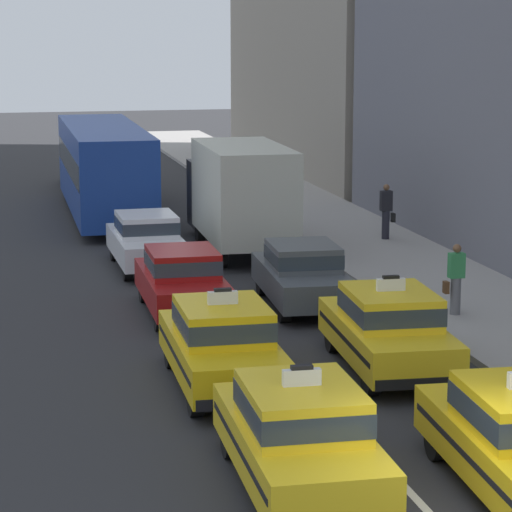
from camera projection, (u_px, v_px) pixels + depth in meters
lane_stripe_left_right at (192, 259)px, 34.70m from camera, size 0.14×80.00×0.01m
sidewalk_curb at (436, 283)px, 31.17m from camera, size 4.00×90.00×0.15m
taxi_left_nearest at (300, 435)px, 17.32m from camera, size 1.95×4.61×1.96m
taxi_left_second at (222, 343)px, 22.26m from camera, size 1.91×4.60×1.96m
sedan_left_third at (182, 279)px, 27.95m from camera, size 1.84×4.33×1.58m
sedan_left_fourth at (146, 239)px, 33.14m from camera, size 1.79×4.31×1.58m
bus_left_fifth at (104, 166)px, 41.96m from camera, size 2.66×11.23×3.22m
sedan_left_sixth at (83, 166)px, 50.14m from camera, size 2.03×4.40×1.58m
taxi_right_second at (388, 328)px, 23.36m from camera, size 2.09×4.66×1.96m
sedan_right_third at (302, 273)px, 28.66m from camera, size 2.01×4.40×1.58m
box_truck_right_fourth at (239, 193)px, 35.61m from camera, size 2.43×7.01×3.27m
pedestrian_near_crosswalk at (456, 279)px, 27.36m from camera, size 0.47×0.24×1.65m
pedestrian_trailing at (386, 211)px, 36.96m from camera, size 0.47×0.24×1.72m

